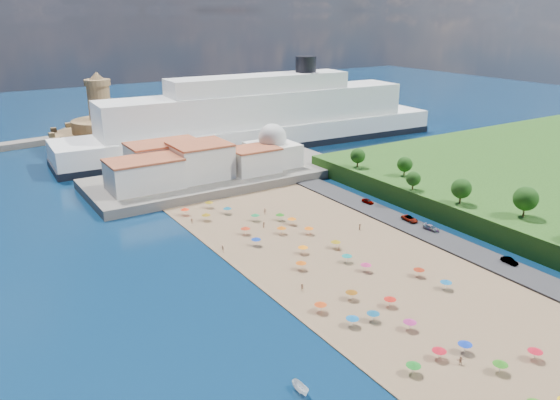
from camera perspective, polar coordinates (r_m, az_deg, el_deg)
ground at (r=127.10m, az=4.55°, el=-6.87°), size 700.00×700.00×0.00m
terrace at (r=189.88m, az=-6.25°, el=2.49°), size 90.00×36.00×3.00m
jetty at (r=213.92m, az=-15.76°, el=3.70°), size 18.00×70.00×2.40m
waterfront_buildings at (r=183.60m, az=-10.06°, el=3.79°), size 57.00×29.00×11.00m
domed_building at (r=195.51m, az=-0.79°, el=5.36°), size 16.00×16.00×15.00m
fortress at (r=240.86m, az=-18.03°, el=6.51°), size 40.00×40.00×32.40m
cruise_ship at (r=235.29m, az=-2.05°, el=8.23°), size 170.91×34.11×37.14m
beach_parasols at (r=116.92m, az=7.96°, el=-8.27°), size 31.29×116.74×2.20m
beachgoers at (r=130.65m, az=2.32°, el=-5.53°), size 38.69×98.65×1.84m
parked_cars at (r=148.16m, az=16.27°, el=-3.13°), size 2.72×71.33×1.42m
hillside_trees at (r=152.15m, az=21.23°, el=0.38°), size 12.99×107.24×7.95m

